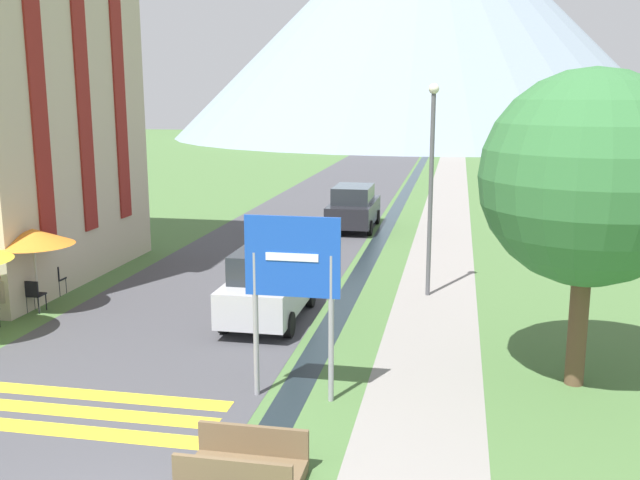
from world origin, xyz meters
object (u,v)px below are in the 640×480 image
person_seated_far (2,293)px  streetlamp (431,174)px  cafe_chair_middle (34,293)px  cafe_umbrella_middle_orange (33,237)px  road_sign (293,278)px  cafe_chair_far_right (55,278)px  parked_car_near (269,284)px  tree_by_path (589,179)px  footbridge (243,469)px  parked_car_far (354,207)px  person_standing_terrace (34,264)px

person_seated_far → streetlamp: size_ratio=0.21×
cafe_chair_middle → cafe_umbrella_middle_orange: size_ratio=0.39×
road_sign → streetlamp: 7.78m
road_sign → cafe_chair_middle: bearing=153.4°
streetlamp → cafe_umbrella_middle_orange: bearing=-160.6°
cafe_chair_far_right → parked_car_near: bearing=-29.1°
tree_by_path → cafe_chair_far_right: bearing=164.3°
cafe_umbrella_middle_orange → footbridge: bearing=-42.5°
person_seated_far → road_sign: bearing=-21.3°
parked_car_near → parked_car_far: 12.45m
road_sign → parked_car_far: road_sign is taller
cafe_chair_far_right → person_standing_terrace: person_standing_terrace is taller
cafe_chair_far_right → streetlamp: streetlamp is taller
road_sign → person_standing_terrace: 9.77m
footbridge → person_seated_far: size_ratio=1.39×
footbridge → parked_car_far: bearing=93.8°
tree_by_path → road_sign: bearing=-162.0°
person_standing_terrace → streetlamp: bearing=13.3°
road_sign → parked_car_far: 16.99m
streetlamp → road_sign: bearing=-106.0°
parked_car_near → cafe_chair_middle: (-6.06, -0.57, -0.39)m
person_seated_far → person_standing_terrace: (-0.21, 1.77, 0.33)m
road_sign → footbridge: (-0.04, -3.01, -2.06)m
road_sign → cafe_chair_far_right: bearing=146.1°
parked_car_far → person_seated_far: bearing=-116.3°
road_sign → tree_by_path: 5.70m
footbridge → parked_car_far: 19.94m
parked_car_near → cafe_chair_middle: bearing=-174.6°
footbridge → tree_by_path: tree_by_path is taller
parked_car_far → streetlamp: size_ratio=0.72×
cafe_chair_middle → person_standing_terrace: person_standing_terrace is taller
cafe_chair_middle → cafe_chair_far_right: same height
parked_car_near → cafe_chair_middle: size_ratio=4.64×
parked_car_far → person_seated_far: size_ratio=3.43×
footbridge → cafe_umbrella_middle_orange: bearing=137.5°
footbridge → person_standing_terrace: size_ratio=0.99×
road_sign → cafe_umbrella_middle_orange: road_sign is taller
parked_car_near → cafe_umbrella_middle_orange: (-6.02, -0.47, 1.06)m
parked_car_near → cafe_umbrella_middle_orange: 6.13m
cafe_chair_far_right → tree_by_path: 14.16m
road_sign → person_standing_terrace: bearing=149.3°
parked_car_far → cafe_umbrella_middle_orange: 14.41m
cafe_chair_middle → streetlamp: (9.83, 3.55, 2.87)m
cafe_chair_middle → person_standing_terrace: 1.34m
tree_by_path → person_standing_terrace: bearing=166.4°
road_sign → person_standing_terrace: size_ratio=1.98×
person_standing_terrace → road_sign: bearing=-30.7°
cafe_chair_far_right → person_standing_terrace: (-0.30, -0.46, 0.49)m
footbridge → person_seated_far: (-8.08, 6.18, 0.45)m
cafe_chair_middle → road_sign: bearing=-11.5°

